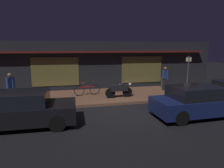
{
  "coord_description": "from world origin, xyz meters",
  "views": [
    {
      "loc": [
        -2.39,
        -8.98,
        3.11
      ],
      "look_at": [
        0.25,
        2.4,
        0.95
      ],
      "focal_mm": 31.11,
      "sensor_mm": 36.0,
      "label": 1
    }
  ],
  "objects_px": {
    "motorcycle": "(119,89)",
    "parked_car_near": "(22,109)",
    "person_bystander": "(165,78)",
    "trash_bin": "(164,81)",
    "person_photographer": "(11,88)",
    "bicycle_parked": "(87,90)",
    "sign_post": "(188,70)",
    "parked_car_far": "(197,102)"
  },
  "relations": [
    {
      "from": "motorcycle",
      "to": "parked_car_far",
      "type": "height_order",
      "value": "parked_car_far"
    },
    {
      "from": "person_bystander",
      "to": "parked_car_far",
      "type": "relative_size",
      "value": 0.4
    },
    {
      "from": "bicycle_parked",
      "to": "person_bystander",
      "type": "distance_m",
      "value": 5.58
    },
    {
      "from": "sign_post",
      "to": "parked_car_near",
      "type": "relative_size",
      "value": 0.58
    },
    {
      "from": "motorcycle",
      "to": "person_photographer",
      "type": "relative_size",
      "value": 1.02
    },
    {
      "from": "parked_car_near",
      "to": "parked_car_far",
      "type": "xyz_separation_m",
      "value": [
        7.54,
        -0.56,
        0.0
      ]
    },
    {
      "from": "motorcycle",
      "to": "person_bystander",
      "type": "relative_size",
      "value": 1.02
    },
    {
      "from": "person_photographer",
      "to": "trash_bin",
      "type": "bearing_deg",
      "value": 12.31
    },
    {
      "from": "person_photographer",
      "to": "person_bystander",
      "type": "height_order",
      "value": "same"
    },
    {
      "from": "person_bystander",
      "to": "parked_car_far",
      "type": "height_order",
      "value": "person_bystander"
    },
    {
      "from": "sign_post",
      "to": "bicycle_parked",
      "type": "bearing_deg",
      "value": -175.5
    },
    {
      "from": "person_bystander",
      "to": "trash_bin",
      "type": "relative_size",
      "value": 1.8
    },
    {
      "from": "person_bystander",
      "to": "trash_bin",
      "type": "distance_m",
      "value": 1.12
    },
    {
      "from": "sign_post",
      "to": "person_bystander",
      "type": "bearing_deg",
      "value": -170.75
    },
    {
      "from": "motorcycle",
      "to": "trash_bin",
      "type": "height_order",
      "value": "motorcycle"
    },
    {
      "from": "person_photographer",
      "to": "trash_bin",
      "type": "height_order",
      "value": "person_photographer"
    },
    {
      "from": "person_photographer",
      "to": "parked_car_near",
      "type": "relative_size",
      "value": 0.4
    },
    {
      "from": "bicycle_parked",
      "to": "sign_post",
      "type": "xyz_separation_m",
      "value": [
        7.58,
        0.6,
        1.0
      ]
    },
    {
      "from": "trash_bin",
      "to": "parked_car_near",
      "type": "bearing_deg",
      "value": -149.49
    },
    {
      "from": "person_photographer",
      "to": "bicycle_parked",
      "type": "bearing_deg",
      "value": 13.46
    },
    {
      "from": "person_photographer",
      "to": "trash_bin",
      "type": "relative_size",
      "value": 1.8
    },
    {
      "from": "bicycle_parked",
      "to": "person_bystander",
      "type": "bearing_deg",
      "value": 2.75
    },
    {
      "from": "motorcycle",
      "to": "person_bystander",
      "type": "bearing_deg",
      "value": 19.0
    },
    {
      "from": "person_photographer",
      "to": "person_bystander",
      "type": "distance_m",
      "value": 9.78
    },
    {
      "from": "parked_car_near",
      "to": "motorcycle",
      "type": "bearing_deg",
      "value": 32.28
    },
    {
      "from": "sign_post",
      "to": "parked_car_far",
      "type": "distance_m",
      "value": 6.1
    },
    {
      "from": "trash_bin",
      "to": "motorcycle",
      "type": "bearing_deg",
      "value": -151.65
    },
    {
      "from": "motorcycle",
      "to": "parked_car_near",
      "type": "bearing_deg",
      "value": -147.72
    },
    {
      "from": "parked_car_far",
      "to": "trash_bin",
      "type": "bearing_deg",
      "value": 76.26
    },
    {
      "from": "person_photographer",
      "to": "parked_car_near",
      "type": "bearing_deg",
      "value": -69.16
    },
    {
      "from": "person_photographer",
      "to": "trash_bin",
      "type": "xyz_separation_m",
      "value": [
        10.14,
        2.21,
        -0.41
      ]
    },
    {
      "from": "parked_car_far",
      "to": "person_photographer",
      "type": "bearing_deg",
      "value": 157.33
    },
    {
      "from": "motorcycle",
      "to": "trash_bin",
      "type": "relative_size",
      "value": 1.83
    },
    {
      "from": "motorcycle",
      "to": "parked_car_near",
      "type": "xyz_separation_m",
      "value": [
        -4.86,
        -3.07,
        0.06
      ]
    },
    {
      "from": "bicycle_parked",
      "to": "trash_bin",
      "type": "height_order",
      "value": "trash_bin"
    },
    {
      "from": "person_photographer",
      "to": "person_bystander",
      "type": "bearing_deg",
      "value": 7.4
    },
    {
      "from": "person_bystander",
      "to": "bicycle_parked",
      "type": "bearing_deg",
      "value": -177.25
    },
    {
      "from": "trash_bin",
      "to": "parked_car_far",
      "type": "xyz_separation_m",
      "value": [
        -1.43,
        -5.85,
        0.08
      ]
    },
    {
      "from": "motorcycle",
      "to": "bicycle_parked",
      "type": "bearing_deg",
      "value": 151.84
    },
    {
      "from": "bicycle_parked",
      "to": "person_photographer",
      "type": "height_order",
      "value": "person_photographer"
    },
    {
      "from": "trash_bin",
      "to": "parked_car_far",
      "type": "bearing_deg",
      "value": -103.74
    },
    {
      "from": "person_photographer",
      "to": "sign_post",
      "type": "height_order",
      "value": "sign_post"
    }
  ]
}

